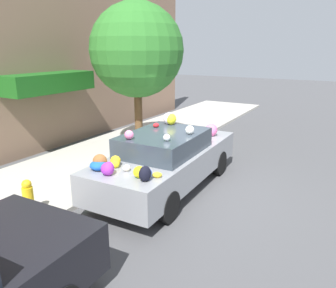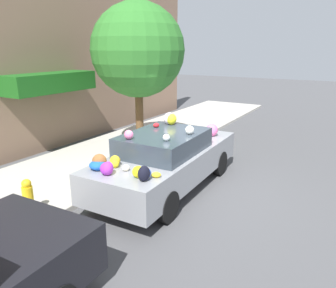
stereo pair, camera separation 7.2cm
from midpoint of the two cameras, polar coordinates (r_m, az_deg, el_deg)
The scene contains 6 objects.
ground_plane at distance 7.75m, azimuth -0.10°, elevation -7.63°, with size 60.00×60.00×0.00m, color #4C4C4F.
sidewalk_curb at distance 9.28m, azimuth -14.71°, elevation -3.67°, with size 24.00×3.20×0.11m.
building_facade at distance 10.47m, azimuth -24.84°, elevation 13.91°, with size 18.00×1.20×6.00m.
street_tree at distance 9.94m, azimuth -5.67°, elevation 15.88°, with size 2.74×2.74×4.35m.
fire_hydrant at distance 6.78m, azimuth -23.46°, elevation -8.52°, with size 0.20×0.20×0.70m.
art_car at distance 7.45m, azimuth -0.47°, elevation -2.52°, with size 4.46×1.78×1.65m.
Camera 1 is at (-6.14, -3.52, 3.16)m, focal length 35.00 mm.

